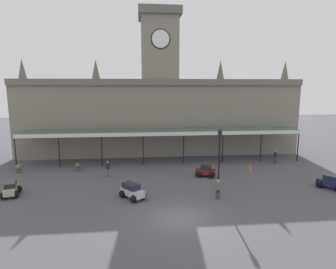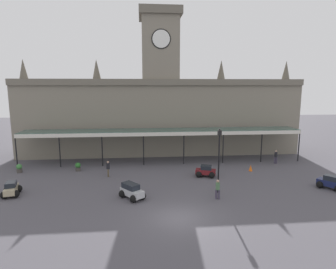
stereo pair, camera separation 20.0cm
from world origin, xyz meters
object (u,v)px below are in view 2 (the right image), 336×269
at_px(pedestrian_crossing_forecourt, 108,168).
at_px(traffic_cone, 251,168).
at_px(car_maroon_sedan, 206,172).
at_px(victorian_lamppost, 219,154).
at_px(planter_by_canopy, 78,167).
at_px(car_beige_sedan, 11,190).
at_px(pedestrian_beside_cars, 218,189).
at_px(planter_forecourt_centre, 19,168).
at_px(car_navy_estate, 331,183).
at_px(car_silver_estate, 132,192).
at_px(pedestrian_near_entrance, 276,156).

distance_m(pedestrian_crossing_forecourt, traffic_cone, 15.57).
distance_m(car_maroon_sedan, victorian_lamppost, 5.49).
distance_m(pedestrian_crossing_forecourt, planter_by_canopy, 4.27).
distance_m(car_beige_sedan, car_maroon_sedan, 18.24).
bearing_deg(pedestrian_beside_cars, pedestrian_crossing_forecourt, 144.74).
relative_size(pedestrian_beside_cars, victorian_lamppost, 0.29).
height_order(traffic_cone, planter_by_canopy, planter_by_canopy).
bearing_deg(victorian_lamppost, planter_by_canopy, 150.46).
distance_m(traffic_cone, planter_forecourt_centre, 25.45).
bearing_deg(planter_by_canopy, pedestrian_crossing_forecourt, -32.72).
relative_size(car_beige_sedan, pedestrian_crossing_forecourt, 1.31).
bearing_deg(pedestrian_crossing_forecourt, car_navy_estate, -15.06).
bearing_deg(car_beige_sedan, car_navy_estate, -2.14).
distance_m(planter_by_canopy, planter_forecourt_centre, 6.26).
height_order(pedestrian_crossing_forecourt, pedestrian_beside_cars, same).
bearing_deg(car_navy_estate, victorian_lamppost, 179.59).
relative_size(car_silver_estate, pedestrian_near_entrance, 1.44).
xyz_separation_m(pedestrian_beside_cars, traffic_cone, (5.76, 7.48, -0.55)).
xyz_separation_m(car_beige_sedan, victorian_lamppost, (17.95, -0.99, 3.01)).
bearing_deg(pedestrian_crossing_forecourt, car_beige_sedan, -149.69).
distance_m(pedestrian_near_entrance, victorian_lamppost, 13.22).
bearing_deg(car_navy_estate, traffic_cone, 130.42).
relative_size(car_navy_estate, pedestrian_beside_cars, 1.45).
distance_m(pedestrian_beside_cars, pedestrian_near_entrance, 14.25).
bearing_deg(pedestrian_near_entrance, pedestrian_crossing_forecourt, -170.56).
height_order(car_maroon_sedan, planter_by_canopy, car_maroon_sedan).
bearing_deg(victorian_lamppost, pedestrian_near_entrance, 42.74).
relative_size(car_navy_estate, car_maroon_sedan, 1.09).
bearing_deg(traffic_cone, car_beige_sedan, -167.69).
height_order(car_beige_sedan, victorian_lamppost, victorian_lamppost).
height_order(car_silver_estate, car_maroon_sedan, car_silver_estate).
xyz_separation_m(pedestrian_near_entrance, victorian_lamppost, (-9.52, -8.80, 2.60)).
height_order(car_beige_sedan, car_maroon_sedan, same).
bearing_deg(planter_forecourt_centre, planter_by_canopy, 0.17).
bearing_deg(car_navy_estate, car_silver_estate, -178.27).
bearing_deg(car_silver_estate, victorian_lamppost, 4.71).
relative_size(pedestrian_beside_cars, traffic_cone, 2.35).
relative_size(victorian_lamppost, planter_forecourt_centre, 5.99).
bearing_deg(car_silver_estate, planter_forecourt_centre, 146.02).
relative_size(traffic_cone, planter_by_canopy, 0.74).
distance_m(car_maroon_sedan, planter_by_canopy, 14.08).
distance_m(car_beige_sedan, planter_forecourt_centre, 7.12).
bearing_deg(car_silver_estate, pedestrian_crossing_forecourt, 113.38).
distance_m(car_silver_estate, pedestrian_crossing_forecourt, 6.70).
bearing_deg(victorian_lamppost, car_beige_sedan, 176.84).
bearing_deg(victorian_lamppost, car_navy_estate, -0.41).
bearing_deg(planter_forecourt_centre, victorian_lamppost, -21.25).
xyz_separation_m(pedestrian_beside_cars, pedestrian_near_entrance, (9.94, 10.21, 0.00)).
xyz_separation_m(car_beige_sedan, car_maroon_sedan, (17.88, 3.60, 0.00)).
xyz_separation_m(car_silver_estate, planter_forecourt_centre, (-12.49, 8.42, -0.07)).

